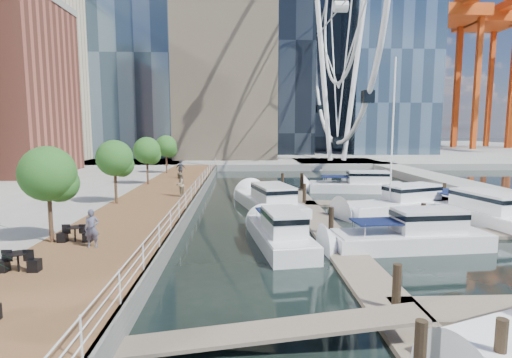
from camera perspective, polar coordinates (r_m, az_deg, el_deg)
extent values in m
plane|color=black|center=(16.42, 6.43, -15.77)|extent=(520.00, 520.00, 0.00)
cube|color=brown|center=(31.23, -14.51, -3.91)|extent=(6.00, 60.00, 1.00)
cube|color=#595954|center=(30.73, -9.03, -3.94)|extent=(0.25, 60.00, 1.00)
cube|color=gray|center=(117.11, -1.08, 4.32)|extent=(200.00, 114.00, 1.00)
cube|color=gray|center=(41.89, 30.06, -1.86)|extent=(4.00, 60.00, 1.00)
cube|color=gray|center=(69.16, 11.47, 2.17)|extent=(14.00, 12.00, 1.00)
cube|color=#6D6051|center=(26.27, 9.66, -6.76)|extent=(2.00, 32.00, 0.20)
cube|color=#6D6051|center=(26.36, 23.56, -7.23)|extent=(12.00, 2.00, 0.20)
cube|color=#6D6051|center=(35.40, 16.54, -3.34)|extent=(12.00, 2.00, 0.20)
cube|color=brown|center=(56.40, -32.21, 10.80)|extent=(12.00, 14.00, 20.00)
cube|color=#BCAD8E|center=(73.64, -30.24, 12.96)|extent=(14.00, 16.00, 28.00)
cylinder|color=white|center=(68.78, 9.67, 13.46)|extent=(0.80, 0.80, 26.00)
cylinder|color=white|center=(69.96, 13.79, 13.25)|extent=(0.80, 0.80, 26.00)
torus|color=white|center=(71.64, 12.02, 22.94)|extent=(0.70, 44.70, 44.70)
cylinder|color=#3F2B1C|center=(21.40, -27.29, -4.91)|extent=(0.20, 0.20, 2.40)
sphere|color=#265B1E|center=(21.09, -27.62, 0.68)|extent=(2.60, 2.60, 2.60)
cylinder|color=#3F2B1C|center=(30.61, -19.40, -1.08)|extent=(0.20, 0.20, 2.40)
sphere|color=#265B1E|center=(30.39, -19.57, 2.84)|extent=(2.60, 2.60, 2.60)
cylinder|color=#3F2B1C|center=(40.20, -15.23, 0.96)|extent=(0.20, 0.20, 2.40)
sphere|color=#265B1E|center=(40.03, -15.33, 3.95)|extent=(2.60, 2.60, 2.60)
cylinder|color=#3F2B1C|center=(49.94, -12.67, 2.21)|extent=(0.20, 0.20, 2.40)
sphere|color=#265B1E|center=(49.81, -12.73, 4.62)|extent=(2.60, 2.60, 2.60)
imported|color=#47495F|center=(19.82, -22.40, -6.53)|extent=(0.69, 0.50, 1.75)
imported|color=#827359|center=(32.36, -10.87, -0.78)|extent=(0.98, 1.11, 1.94)
imported|color=#343941|center=(44.73, -10.72, 1.40)|extent=(1.14, 0.49, 1.93)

